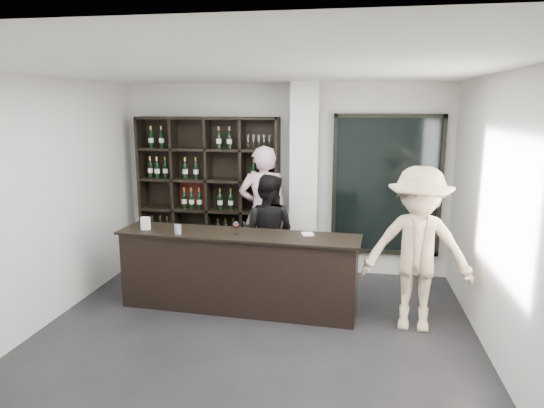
% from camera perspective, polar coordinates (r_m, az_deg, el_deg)
% --- Properties ---
extents(floor, '(5.00, 5.50, 0.01)m').
position_cam_1_polar(floor, '(5.36, -2.96, -17.15)').
color(floor, black).
rests_on(floor, ground).
extents(wine_shelf, '(2.20, 0.35, 2.40)m').
position_cam_1_polar(wine_shelf, '(7.60, -7.43, 1.07)').
color(wine_shelf, black).
rests_on(wine_shelf, floor).
extents(structural_column, '(0.40, 0.40, 2.90)m').
position_cam_1_polar(structural_column, '(7.18, 3.85, 2.55)').
color(structural_column, silver).
rests_on(structural_column, floor).
extents(glass_panel, '(1.60, 0.08, 2.10)m').
position_cam_1_polar(glass_panel, '(7.39, 13.32, 2.13)').
color(glass_panel, black).
rests_on(glass_panel, floor).
extents(tasting_counter, '(3.05, 0.64, 1.00)m').
position_cam_1_polar(tasting_counter, '(6.21, -4.02, -7.91)').
color(tasting_counter, black).
rests_on(tasting_counter, floor).
extents(taster_pink, '(0.80, 0.60, 1.99)m').
position_cam_1_polar(taster_pink, '(7.28, -1.02, -0.94)').
color(taster_pink, beige).
rests_on(taster_pink, floor).
extents(taster_black, '(0.91, 0.77, 1.65)m').
position_cam_1_polar(taster_black, '(6.76, -0.53, -3.40)').
color(taster_black, black).
rests_on(taster_black, floor).
extents(customer, '(1.31, 0.86, 1.91)m').
position_cam_1_polar(customer, '(5.78, 16.75, -5.17)').
color(customer, tan).
rests_on(customer, floor).
extents(wine_glass, '(0.09, 0.09, 0.18)m').
position_cam_1_polar(wine_glass, '(5.99, -4.26, -2.74)').
color(wine_glass, white).
rests_on(wine_glass, tasting_counter).
extents(spit_cup, '(0.11, 0.11, 0.11)m').
position_cam_1_polar(spit_cup, '(6.12, -11.02, -2.95)').
color(spit_cup, silver).
rests_on(spit_cup, tasting_counter).
extents(napkin_stack, '(0.17, 0.17, 0.02)m').
position_cam_1_polar(napkin_stack, '(5.98, 4.23, -3.54)').
color(napkin_stack, white).
rests_on(napkin_stack, tasting_counter).
extents(card_stand, '(0.11, 0.06, 0.17)m').
position_cam_1_polar(card_stand, '(6.40, -14.65, -2.23)').
color(card_stand, white).
rests_on(card_stand, tasting_counter).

